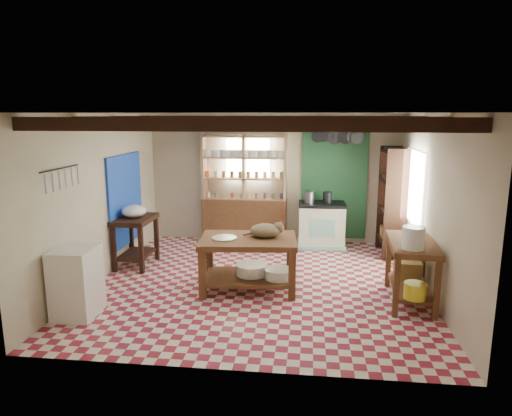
# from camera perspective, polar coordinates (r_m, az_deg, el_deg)

# --- Properties ---
(floor) EXTENTS (5.00, 5.00, 0.02)m
(floor) POSITION_cam_1_polar(r_m,az_deg,el_deg) (7.22, 0.33, -9.40)
(floor) COLOR maroon
(floor) RESTS_ON ground
(ceiling) EXTENTS (5.00, 5.00, 0.02)m
(ceiling) POSITION_cam_1_polar(r_m,az_deg,el_deg) (6.74, 0.36, 11.78)
(ceiling) COLOR #4C4C51
(ceiling) RESTS_ON wall_back
(wall_back) EXTENTS (5.00, 0.04, 2.60)m
(wall_back) POSITION_cam_1_polar(r_m,az_deg,el_deg) (9.32, 2.05, 3.72)
(wall_back) COLOR beige
(wall_back) RESTS_ON floor
(wall_front) EXTENTS (5.00, 0.04, 2.60)m
(wall_front) POSITION_cam_1_polar(r_m,az_deg,el_deg) (4.45, -3.23, -5.14)
(wall_front) COLOR beige
(wall_front) RESTS_ON floor
(wall_left) EXTENTS (0.04, 5.00, 2.60)m
(wall_left) POSITION_cam_1_polar(r_m,az_deg,el_deg) (7.55, -18.86, 1.23)
(wall_left) COLOR beige
(wall_left) RESTS_ON floor
(wall_right) EXTENTS (0.04, 5.00, 2.60)m
(wall_right) POSITION_cam_1_polar(r_m,az_deg,el_deg) (7.04, 21.00, 0.36)
(wall_right) COLOR beige
(wall_right) RESTS_ON floor
(ceiling_beams) EXTENTS (5.00, 3.80, 0.15)m
(ceiling_beams) POSITION_cam_1_polar(r_m,az_deg,el_deg) (6.74, 0.36, 10.76)
(ceiling_beams) COLOR black
(ceiling_beams) RESTS_ON ceiling
(blue_wall_patch) EXTENTS (0.04, 1.40, 1.60)m
(blue_wall_patch) POSITION_cam_1_polar(r_m,az_deg,el_deg) (8.38, -15.97, 1.00)
(blue_wall_patch) COLOR blue
(blue_wall_patch) RESTS_ON wall_left
(green_wall_patch) EXTENTS (1.30, 0.04, 2.30)m
(green_wall_patch) POSITION_cam_1_polar(r_m,az_deg,el_deg) (9.28, 9.76, 3.22)
(green_wall_patch) COLOR #225530
(green_wall_patch) RESTS_ON wall_back
(window_back) EXTENTS (0.90, 0.02, 0.80)m
(window_back) POSITION_cam_1_polar(r_m,az_deg,el_deg) (9.30, -1.03, 6.20)
(window_back) COLOR silver
(window_back) RESTS_ON wall_back
(window_right) EXTENTS (0.02, 1.30, 1.20)m
(window_right) POSITION_cam_1_polar(r_m,az_deg,el_deg) (7.98, 19.19, 2.47)
(window_right) COLOR silver
(window_right) RESTS_ON wall_right
(utensil_rail) EXTENTS (0.06, 0.90, 0.28)m
(utensil_rail) POSITION_cam_1_polar(r_m,az_deg,el_deg) (6.40, -23.23, 3.49)
(utensil_rail) COLOR black
(utensil_rail) RESTS_ON wall_left
(pot_rack) EXTENTS (0.86, 0.12, 0.36)m
(pot_rack) POSITION_cam_1_polar(r_m,az_deg,el_deg) (8.77, 10.11, 8.83)
(pot_rack) COLOR black
(pot_rack) RESTS_ON ceiling
(shelving_unit) EXTENTS (1.70, 0.34, 2.20)m
(shelving_unit) POSITION_cam_1_polar(r_m,az_deg,el_deg) (9.22, -1.46, 2.39)
(shelving_unit) COLOR tan
(shelving_unit) RESTS_ON floor
(tall_rack) EXTENTS (0.40, 0.86, 2.00)m
(tall_rack) POSITION_cam_1_polar(r_m,az_deg,el_deg) (8.78, 16.65, 0.76)
(tall_rack) COLOR black
(tall_rack) RESTS_ON floor
(work_table) EXTENTS (1.48, 1.05, 0.80)m
(work_table) POSITION_cam_1_polar(r_m,az_deg,el_deg) (6.85, -0.96, -6.98)
(work_table) COLOR brown
(work_table) RESTS_ON floor
(stove) EXTENTS (0.92, 0.63, 0.88)m
(stove) POSITION_cam_1_polar(r_m,az_deg,el_deg) (9.11, 8.17, -2.07)
(stove) COLOR silver
(stove) RESTS_ON floor
(prep_table) EXTENTS (0.59, 0.86, 0.86)m
(prep_table) POSITION_cam_1_polar(r_m,az_deg,el_deg) (8.15, -14.79, -4.07)
(prep_table) COLOR black
(prep_table) RESTS_ON floor
(white_cabinet) EXTENTS (0.52, 0.62, 0.91)m
(white_cabinet) POSITION_cam_1_polar(r_m,az_deg,el_deg) (6.42, -21.53, -8.60)
(white_cabinet) COLOR white
(white_cabinet) RESTS_ON floor
(right_counter) EXTENTS (0.70, 1.26, 0.87)m
(right_counter) POSITION_cam_1_polar(r_m,az_deg,el_deg) (6.75, 18.78, -7.56)
(right_counter) COLOR brown
(right_counter) RESTS_ON floor
(cat) EXTENTS (0.53, 0.45, 0.20)m
(cat) POSITION_cam_1_polar(r_m,az_deg,el_deg) (6.74, 1.17, -2.83)
(cat) COLOR #8B7251
(cat) RESTS_ON work_table
(steel_tray) EXTENTS (0.40, 0.40, 0.02)m
(steel_tray) POSITION_cam_1_polar(r_m,az_deg,el_deg) (6.70, -3.99, -3.76)
(steel_tray) COLOR #9E9FA5
(steel_tray) RESTS_ON work_table
(basin_large) EXTENTS (0.51, 0.51, 0.17)m
(basin_large) POSITION_cam_1_polar(r_m,az_deg,el_deg) (6.92, -0.52, -7.67)
(basin_large) COLOR white
(basin_large) RESTS_ON work_table
(basin_small) EXTENTS (0.45, 0.45, 0.15)m
(basin_small) POSITION_cam_1_polar(r_m,az_deg,el_deg) (6.78, 2.84, -8.19)
(basin_small) COLOR white
(basin_small) RESTS_ON work_table
(kettle_left) EXTENTS (0.20, 0.20, 0.22)m
(kettle_left) POSITION_cam_1_polar(r_m,az_deg,el_deg) (8.98, 6.68, 1.38)
(kettle_left) COLOR #9E9FA5
(kettle_left) RESTS_ON stove
(kettle_right) EXTENTS (0.18, 0.18, 0.22)m
(kettle_right) POSITION_cam_1_polar(r_m,az_deg,el_deg) (9.00, 8.91, 1.32)
(kettle_right) COLOR black
(kettle_right) RESTS_ON stove
(enamel_bowl) EXTENTS (0.43, 0.43, 0.21)m
(enamel_bowl) POSITION_cam_1_polar(r_m,az_deg,el_deg) (8.03, -14.98, -0.38)
(enamel_bowl) COLOR white
(enamel_bowl) RESTS_ON prep_table
(white_bucket) EXTENTS (0.31, 0.31, 0.29)m
(white_bucket) POSITION_cam_1_polar(r_m,az_deg,el_deg) (6.24, 19.09, -3.53)
(white_bucket) COLOR white
(white_bucket) RESTS_ON right_counter
(wicker_basket) EXTENTS (0.39, 0.33, 0.26)m
(wicker_basket) POSITION_cam_1_polar(r_m,az_deg,el_deg) (7.05, 18.42, -7.35)
(wicker_basket) COLOR olive
(wicker_basket) RESTS_ON right_counter
(yellow_tub) EXTENTS (0.30, 0.30, 0.21)m
(yellow_tub) POSITION_cam_1_polar(r_m,az_deg,el_deg) (6.36, 19.25, -9.74)
(yellow_tub) COLOR yellow
(yellow_tub) RESTS_ON right_counter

